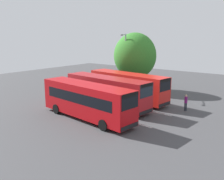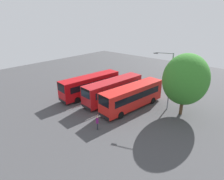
{
  "view_description": "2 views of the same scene",
  "coord_description": "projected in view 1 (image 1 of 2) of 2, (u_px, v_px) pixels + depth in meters",
  "views": [
    {
      "loc": [
        16.66,
        -21.06,
        7.84
      ],
      "look_at": [
        -0.36,
        1.16,
        1.81
      ],
      "focal_mm": 39.93,
      "sensor_mm": 36.0,
      "label": 1
    },
    {
      "loc": [
        20.32,
        17.98,
        12.49
      ],
      "look_at": [
        -0.44,
        -0.27,
        1.63
      ],
      "focal_mm": 29.63,
      "sensor_mm": 36.0,
      "label": 2
    }
  ],
  "objects": [
    {
      "name": "ground_plane",
      "position": [
        108.0,
        108.0,
        27.9
      ],
      "size": [
        68.33,
        68.33,
        0.0
      ],
      "primitive_type": "plane",
      "color": "#424244"
    },
    {
      "name": "bus_center_right",
      "position": [
        127.0,
        86.0,
        30.66
      ],
      "size": [
        11.1,
        3.71,
        3.43
      ],
      "rotation": [
        0.0,
        0.0,
        -0.12
      ],
      "color": "red",
      "rests_on": "ground"
    },
    {
      "name": "lane_stripe_inner_left",
      "position": [
        119.0,
        104.0,
        29.51
      ],
      "size": [
        13.82,
        1.14,
        0.01
      ],
      "primitive_type": "cube",
      "rotation": [
        0.0,
        0.0,
        -0.07
      ],
      "color": "silver",
      "rests_on": "ground"
    },
    {
      "name": "bus_far_left",
      "position": [
        87.0,
        100.0,
        23.89
      ],
      "size": [
        11.09,
        3.55,
        3.43
      ],
      "rotation": [
        0.0,
        0.0,
        -0.11
      ],
      "color": "#B70C11",
      "rests_on": "ground"
    },
    {
      "name": "depot_tree",
      "position": [
        135.0,
        56.0,
        36.5
      ],
      "size": [
        6.39,
        5.75,
        8.42
      ],
      "color": "#4C3823",
      "rests_on": "ground"
    },
    {
      "name": "lane_stripe_outer_left",
      "position": [
        96.0,
        112.0,
        26.29
      ],
      "size": [
        13.82,
        1.14,
        0.01
      ],
      "primitive_type": "cube",
      "rotation": [
        0.0,
        0.0,
        -0.07
      ],
      "color": "silver",
      "rests_on": "ground"
    },
    {
      "name": "bus_center_left",
      "position": [
        107.0,
        91.0,
        27.81
      ],
      "size": [
        11.08,
        3.42,
        3.43
      ],
      "rotation": [
        0.0,
        0.0,
        -0.1
      ],
      "color": "#AD191E",
      "rests_on": "ground"
    },
    {
      "name": "pedestrian",
      "position": [
        186.0,
        101.0,
        26.61
      ],
      "size": [
        0.45,
        0.45,
        1.78
      ],
      "rotation": [
        0.0,
        0.0,
        2.42
      ],
      "color": "#232833",
      "rests_on": "ground"
    },
    {
      "name": "street_lamp",
      "position": [
        125.0,
        59.0,
        34.84
      ],
      "size": [
        1.13,
        2.5,
        8.19
      ],
      "rotation": [
        0.0,
        0.0,
        -1.19
      ],
      "color": "gray",
      "rests_on": "ground"
    }
  ]
}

